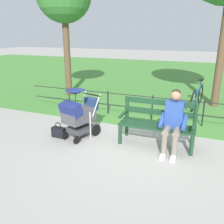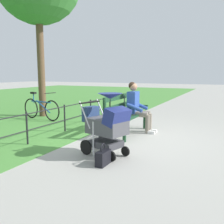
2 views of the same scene
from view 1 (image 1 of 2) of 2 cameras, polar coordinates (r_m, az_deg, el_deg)
The scene contains 8 objects.
ground_plane at distance 5.43m, azimuth 5.63°, elevation -7.09°, with size 60.00×60.00×0.00m, color #9E9B93.
grass_lawn at distance 13.79m, azimuth 16.35°, elevation 7.94°, with size 40.00×16.00×0.01m, color #478438.
park_bench at distance 5.24m, azimuth 10.90°, elevation -2.09°, with size 1.61×0.62×0.96m.
person_on_bench at distance 4.93m, azimuth 14.43°, elevation -1.79°, with size 0.54×0.74×1.28m.
stroller at distance 5.44m, azimuth -7.98°, elevation -0.38°, with size 0.72×0.98×1.15m.
handbag at distance 5.73m, azimuth -12.66°, elevation -4.69°, with size 0.32×0.14×0.37m.
park_fence at distance 6.66m, azimuth 11.98°, elevation 1.34°, with size 8.07×0.04×0.70m.
bicycle at distance 8.25m, azimuth 19.73°, elevation 3.51°, with size 0.44×1.65×0.89m.
Camera 1 is at (-1.35, 4.72, 2.33)m, focal length 38.18 mm.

